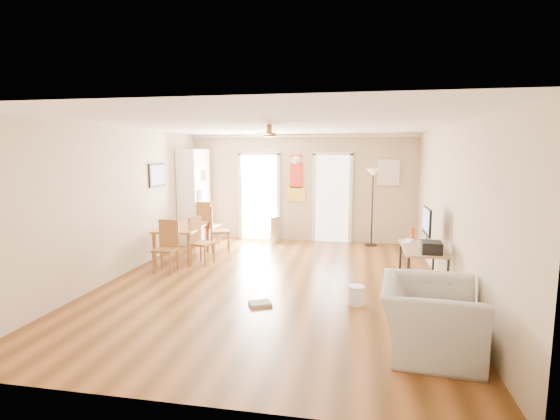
% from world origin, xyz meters
% --- Properties ---
extents(floor, '(7.00, 7.00, 0.00)m').
position_xyz_m(floor, '(0.00, 0.00, 0.00)').
color(floor, brown).
rests_on(floor, ground).
extents(ceiling, '(5.50, 7.00, 0.00)m').
position_xyz_m(ceiling, '(0.00, 0.00, 2.60)').
color(ceiling, silver).
rests_on(ceiling, floor).
extents(wall_back, '(5.50, 0.04, 2.60)m').
position_xyz_m(wall_back, '(0.00, 3.50, 1.30)').
color(wall_back, beige).
rests_on(wall_back, floor).
extents(wall_front, '(5.50, 0.04, 2.60)m').
position_xyz_m(wall_front, '(0.00, -3.50, 1.30)').
color(wall_front, beige).
rests_on(wall_front, floor).
extents(wall_left, '(0.04, 7.00, 2.60)m').
position_xyz_m(wall_left, '(-2.75, 0.00, 1.30)').
color(wall_left, beige).
rests_on(wall_left, floor).
extents(wall_right, '(0.04, 7.00, 2.60)m').
position_xyz_m(wall_right, '(2.75, 0.00, 1.30)').
color(wall_right, beige).
rests_on(wall_right, floor).
extents(crown_molding, '(5.50, 7.00, 0.08)m').
position_xyz_m(crown_molding, '(0.00, 0.00, 2.56)').
color(crown_molding, white).
rests_on(crown_molding, wall_back).
extents(kitchen_doorway, '(0.90, 0.10, 2.10)m').
position_xyz_m(kitchen_doorway, '(-1.05, 3.48, 1.05)').
color(kitchen_doorway, white).
rests_on(kitchen_doorway, wall_back).
extents(bathroom_doorway, '(0.80, 0.10, 2.10)m').
position_xyz_m(bathroom_doorway, '(0.75, 3.48, 1.05)').
color(bathroom_doorway, white).
rests_on(bathroom_doorway, wall_back).
extents(wall_decal, '(0.46, 0.03, 1.10)m').
position_xyz_m(wall_decal, '(-0.13, 3.48, 1.55)').
color(wall_decal, red).
rests_on(wall_decal, wall_back).
extents(ac_grille, '(0.50, 0.04, 0.60)m').
position_xyz_m(ac_grille, '(2.05, 3.47, 1.70)').
color(ac_grille, white).
rests_on(ac_grille, wall_back).
extents(framed_poster, '(0.04, 0.66, 0.48)m').
position_xyz_m(framed_poster, '(-2.73, 1.40, 1.70)').
color(framed_poster, black).
rests_on(framed_poster, wall_left).
extents(ceiling_fan, '(1.24, 1.24, 0.20)m').
position_xyz_m(ceiling_fan, '(0.00, -0.30, 2.43)').
color(ceiling_fan, '#593819').
rests_on(ceiling_fan, ceiling).
extents(bookshelf, '(0.71, 1.09, 2.24)m').
position_xyz_m(bookshelf, '(-2.51, 2.82, 1.12)').
color(bookshelf, white).
rests_on(bookshelf, floor).
extents(dining_table, '(0.90, 1.40, 0.67)m').
position_xyz_m(dining_table, '(-2.15, 1.26, 0.34)').
color(dining_table, '#A77036').
rests_on(dining_table, floor).
extents(dining_chair_right_a, '(0.53, 0.53, 1.01)m').
position_xyz_m(dining_chair_right_a, '(-1.60, 2.03, 0.50)').
color(dining_chair_right_a, '#966030').
rests_on(dining_chair_right_a, floor).
extents(dining_chair_right_b, '(0.46, 0.46, 0.91)m').
position_xyz_m(dining_chair_right_b, '(-1.60, 0.94, 0.46)').
color(dining_chair_right_b, '#A16734').
rests_on(dining_chair_right_b, floor).
extents(dining_chair_near, '(0.38, 0.38, 0.93)m').
position_xyz_m(dining_chair_near, '(-2.06, 0.28, 0.46)').
color(dining_chair_near, '#9C6432').
rests_on(dining_chair_near, floor).
extents(dining_chair_far, '(0.48, 0.48, 1.04)m').
position_xyz_m(dining_chair_far, '(-2.08, 2.57, 0.52)').
color(dining_chair_far, '#9E5A33').
rests_on(dining_chair_far, floor).
extents(trash_can, '(0.35, 0.35, 0.63)m').
position_xyz_m(trash_can, '(-0.60, 3.20, 0.32)').
color(trash_can, '#B6B7B9').
rests_on(trash_can, floor).
extents(torchiere_lamp, '(0.42, 0.42, 1.80)m').
position_xyz_m(torchiere_lamp, '(1.69, 3.21, 0.90)').
color(torchiere_lamp, black).
rests_on(torchiere_lamp, floor).
extents(computer_desk, '(0.63, 1.26, 0.68)m').
position_xyz_m(computer_desk, '(2.38, 0.15, 0.34)').
color(computer_desk, tan).
rests_on(computer_desk, floor).
extents(imac, '(0.18, 0.65, 0.60)m').
position_xyz_m(imac, '(2.47, 0.37, 0.98)').
color(imac, black).
rests_on(imac, computer_desk).
extents(keyboard, '(0.25, 0.42, 0.01)m').
position_xyz_m(keyboard, '(2.20, 0.56, 0.68)').
color(keyboard, white).
rests_on(keyboard, computer_desk).
extents(printer, '(0.31, 0.35, 0.17)m').
position_xyz_m(printer, '(2.45, -0.24, 0.76)').
color(printer, black).
rests_on(printer, computer_desk).
extents(orange_bottle, '(0.08, 0.08, 0.22)m').
position_xyz_m(orange_bottle, '(2.30, 0.74, 0.79)').
color(orange_bottle, '#CB4E12').
rests_on(orange_bottle, computer_desk).
extents(wastebasket_a, '(0.27, 0.27, 0.28)m').
position_xyz_m(wastebasket_a, '(1.36, -0.78, 0.14)').
color(wastebasket_a, white).
rests_on(wastebasket_a, floor).
extents(wastebasket_b, '(0.29, 0.29, 0.28)m').
position_xyz_m(wastebasket_b, '(1.88, -1.21, 0.14)').
color(wastebasket_b, silver).
rests_on(wastebasket_b, floor).
extents(floor_cloth, '(0.38, 0.35, 0.04)m').
position_xyz_m(floor_cloth, '(0.01, -1.05, 0.02)').
color(floor_cloth, '#A1A29C').
rests_on(floor_cloth, floor).
extents(armchair, '(1.14, 1.27, 0.76)m').
position_xyz_m(armchair, '(2.15, -2.09, 0.38)').
color(armchair, '#AAA9A5').
rests_on(armchair, floor).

